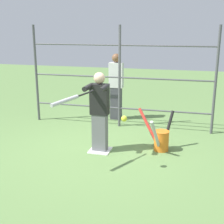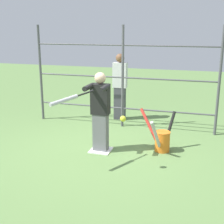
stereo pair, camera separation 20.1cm
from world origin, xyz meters
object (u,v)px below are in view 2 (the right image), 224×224
object	(u,v)px
softball_in_flight	(123,119)
bat_bucket	(161,139)
baseball_bat_swinging	(68,99)
batter	(100,110)
bystander_behind_fence	(120,86)

from	to	relation	value
softball_in_flight	bat_bucket	world-z (taller)	softball_in_flight
softball_in_flight	baseball_bat_swinging	bearing A→B (deg)	11.59
batter	softball_in_flight	bearing A→B (deg)	131.52
baseball_bat_swinging	bystander_behind_fence	distance (m)	3.09
batter	baseball_bat_swinging	distance (m)	1.00
baseball_bat_swinging	bat_bucket	xyz separation A→B (m)	(-1.36, -1.24, -0.98)
bat_bucket	bystander_behind_fence	distance (m)	2.36
batter	bystander_behind_fence	xyz separation A→B (m)	(0.22, -2.18, 0.05)
batter	bystander_behind_fence	size ratio (longest dim) A/B	0.91
batter	baseball_bat_swinging	world-z (taller)	batter
batter	bat_bucket	size ratio (longest dim) A/B	1.70
bat_bucket	bystander_behind_fence	world-z (taller)	bystander_behind_fence
batter	bat_bucket	distance (m)	1.31
bystander_behind_fence	baseball_bat_swinging	bearing A→B (deg)	89.65
batter	softball_in_flight	world-z (taller)	batter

